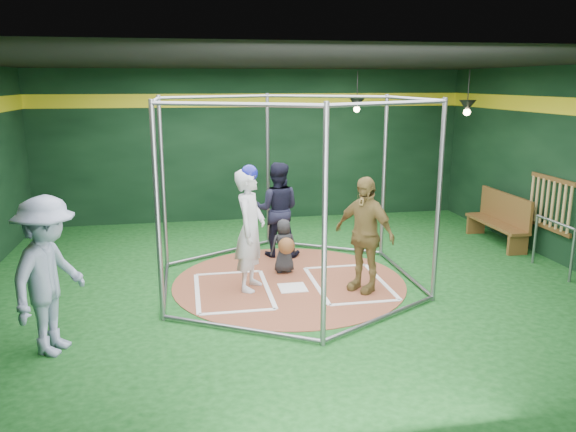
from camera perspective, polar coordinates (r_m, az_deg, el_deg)
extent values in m
cube|color=#0D3D12|center=(9.29, 0.11, -6.81)|extent=(10.00, 9.00, 0.02)
cube|color=black|center=(8.72, 0.12, 15.37)|extent=(10.00, 9.00, 0.02)
cube|color=black|center=(13.25, -3.49, 7.11)|extent=(10.00, 0.10, 3.50)
cube|color=black|center=(4.61, 10.48, -5.25)|extent=(10.00, 0.10, 3.50)
cube|color=black|center=(10.91, 26.96, 4.31)|extent=(0.10, 9.00, 3.50)
cube|color=gold|center=(13.14, -3.53, 11.65)|extent=(10.00, 0.01, 0.30)
cylinder|color=brown|center=(9.29, 0.11, -6.72)|extent=(3.80, 3.80, 0.01)
cube|color=white|center=(9.01, 0.47, -7.30)|extent=(0.43, 0.43, 0.01)
cube|color=white|center=(9.73, -6.08, -5.77)|extent=(1.10, 0.07, 0.01)
cube|color=white|center=(8.15, -5.12, -9.67)|extent=(1.10, 0.07, 0.01)
cube|color=white|center=(8.91, -9.20, -7.72)|extent=(0.07, 1.70, 0.01)
cube|color=white|center=(8.99, -2.12, -7.35)|extent=(0.07, 1.70, 0.01)
cube|color=white|center=(10.04, 4.84, -5.13)|extent=(1.10, 0.07, 0.01)
cube|color=white|center=(8.51, 7.87, -8.70)|extent=(1.10, 0.07, 0.01)
cube|color=white|center=(9.13, 2.89, -7.02)|extent=(0.07, 1.70, 0.01)
cube|color=white|center=(9.44, 9.45, -6.51)|extent=(0.07, 1.70, 0.01)
cylinder|color=gray|center=(10.50, 9.71, 3.90)|extent=(0.07, 0.07, 3.00)
cylinder|color=gray|center=(11.12, -2.07, 4.61)|extent=(0.07, 0.07, 3.00)
cylinder|color=gray|center=(9.88, -12.59, 3.17)|extent=(0.07, 0.07, 3.00)
cylinder|color=gray|center=(7.62, -13.13, 0.14)|extent=(0.07, 0.07, 3.00)
cylinder|color=gray|center=(6.69, 3.74, -1.38)|extent=(0.07, 0.07, 3.00)
cylinder|color=gray|center=(8.42, 15.05, 1.27)|extent=(0.07, 0.07, 3.00)
cylinder|color=gray|center=(10.62, 3.78, 12.03)|extent=(2.02, 1.20, 0.06)
cylinder|color=gray|center=(11.08, 3.55, -3.14)|extent=(2.02, 1.20, 0.06)
cylinder|color=gray|center=(10.31, -7.25, 11.91)|extent=(2.02, 1.20, 0.06)
cylinder|color=gray|center=(10.79, -6.80, -3.67)|extent=(2.02, 1.20, 0.06)
cylinder|color=gray|center=(8.58, -13.34, 11.37)|extent=(0.06, 2.30, 0.06)
cylinder|color=gray|center=(9.14, -12.35, -7.09)|extent=(0.06, 2.30, 0.06)
cylinder|color=gray|center=(6.88, -5.51, 11.23)|extent=(2.02, 1.20, 0.06)
cylinder|color=gray|center=(7.56, -5.01, -11.30)|extent=(2.02, 1.20, 0.06)
cylinder|color=gray|center=(7.32, 10.51, 11.20)|extent=(2.02, 1.20, 0.06)
cylinder|color=gray|center=(7.97, 9.61, -10.09)|extent=(2.02, 1.20, 0.06)
cylinder|color=gray|center=(9.30, 12.54, 11.55)|extent=(0.06, 2.30, 0.06)
cylinder|color=gray|center=(9.81, 11.68, -5.61)|extent=(0.06, 2.30, 0.06)
cube|color=brown|center=(11.23, 25.37, 3.40)|extent=(0.05, 1.25, 0.08)
cube|color=brown|center=(11.40, 24.92, -1.05)|extent=(0.05, 1.25, 0.08)
cylinder|color=tan|center=(10.87, 26.71, 0.54)|extent=(0.06, 0.06, 0.85)
cylinder|color=tan|center=(10.99, 26.22, 0.72)|extent=(0.06, 0.06, 0.85)
cylinder|color=tan|center=(11.11, 25.75, 0.90)|extent=(0.06, 0.06, 0.85)
cylinder|color=tan|center=(11.24, 25.28, 1.07)|extent=(0.06, 0.06, 0.85)
cylinder|color=tan|center=(11.36, 24.83, 1.24)|extent=(0.06, 0.06, 0.85)
cylinder|color=tan|center=(11.49, 24.39, 1.41)|extent=(0.06, 0.06, 0.85)
cylinder|color=tan|center=(11.61, 23.95, 1.57)|extent=(0.06, 0.06, 0.85)
cylinder|color=tan|center=(11.74, 23.53, 1.73)|extent=(0.06, 0.06, 0.85)
cone|color=black|center=(12.76, 7.01, 11.30)|extent=(0.34, 0.34, 0.22)
sphere|color=#FFD899|center=(12.76, 7.00, 10.72)|extent=(0.14, 0.14, 0.14)
cylinder|color=black|center=(12.75, 7.06, 12.87)|extent=(0.02, 0.02, 0.70)
cone|color=black|center=(11.97, 17.76, 10.64)|extent=(0.34, 0.34, 0.22)
sphere|color=#FFD899|center=(11.98, 17.71, 10.02)|extent=(0.14, 0.14, 0.14)
cylinder|color=black|center=(11.96, 17.88, 12.31)|extent=(0.02, 0.02, 0.70)
imported|color=silver|center=(8.74, -3.86, -1.44)|extent=(0.70, 0.82, 1.91)
sphere|color=navy|center=(8.55, -3.96, 4.36)|extent=(0.26, 0.26, 0.26)
imported|color=#9F8544|center=(8.76, 7.73, -1.84)|extent=(1.00, 1.11, 1.81)
imported|color=black|center=(9.61, -0.43, -3.05)|extent=(0.49, 0.35, 0.93)
sphere|color=brown|center=(9.36, -0.16, -3.06)|extent=(0.28, 0.28, 0.28)
imported|color=black|center=(10.45, -1.11, 0.67)|extent=(1.00, 0.87, 1.77)
imported|color=#8B99B9|center=(7.28, -23.12, -5.62)|extent=(1.12, 1.43, 1.94)
cube|color=brown|center=(12.12, 20.39, -0.73)|extent=(0.42, 1.78, 0.06)
cube|color=brown|center=(12.13, 21.20, 0.80)|extent=(0.06, 1.78, 0.59)
cube|color=brown|center=(11.52, 22.29, -2.72)|extent=(0.40, 0.08, 0.40)
cube|color=brown|center=(12.83, 18.53, -0.83)|extent=(0.40, 0.08, 0.40)
cylinder|color=gray|center=(10.27, 26.92, -3.60)|extent=(0.05, 0.05, 0.91)
cylinder|color=gray|center=(11.05, 23.80, -2.15)|extent=(0.05, 0.05, 0.91)
cylinder|color=gray|center=(10.55, 25.54, -0.58)|extent=(0.05, 1.01, 0.05)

